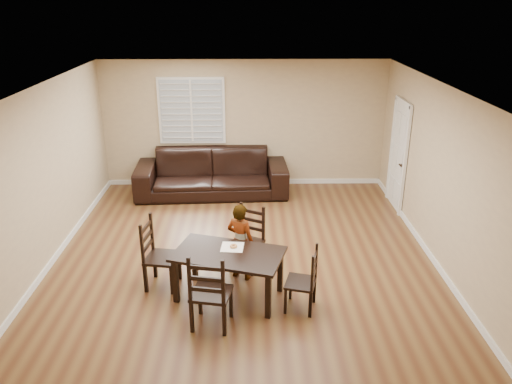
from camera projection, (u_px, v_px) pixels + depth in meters
ground at (243, 262)px, 7.86m from camera, size 7.00×7.00×0.00m
room at (245, 149)px, 7.36m from camera, size 6.04×7.04×2.72m
dining_table at (229, 259)px, 6.76m from camera, size 1.63×1.21×0.68m
chair_near at (250, 238)px, 7.64m from camera, size 0.59×0.57×0.98m
chair_far at (209, 297)px, 6.09m from camera, size 0.55×0.52×1.06m
chair_left at (153, 256)px, 7.08m from camera, size 0.50×0.53×1.04m
chair_right at (309, 282)px, 6.54m from camera, size 0.47×0.49×0.90m
child at (240, 242)px, 7.23m from camera, size 0.51×0.45×1.18m
napkin at (232, 247)px, 6.87m from camera, size 0.33×0.33×0.00m
donut at (234, 246)px, 6.86m from camera, size 0.11×0.11×0.04m
sofa at (212, 173)px, 10.40m from camera, size 3.17×1.36×0.91m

